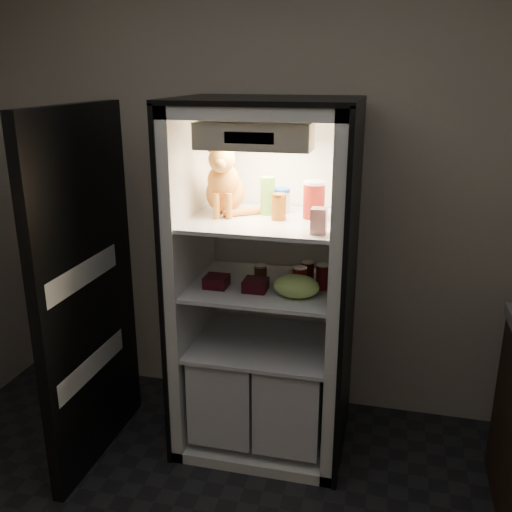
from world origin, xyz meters
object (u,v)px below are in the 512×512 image
(soda_can_a, at_px, (308,273))
(condiment_jar, at_px, (261,273))
(pepper_jar, at_px, (314,200))
(grape_bag, at_px, (296,286))
(salsa_jar, at_px, (279,207))
(berry_box_right, at_px, (256,285))
(soda_can_c, at_px, (300,280))
(tabby_cat, at_px, (225,185))
(berry_box_left, at_px, (216,281))
(cream_carton, at_px, (319,221))
(parmesan_shaker, at_px, (268,196))
(refrigerator, at_px, (266,306))
(mayo_tub, at_px, (281,201))
(soda_can_b, at_px, (323,277))

(soda_can_a, height_order, condiment_jar, soda_can_a)
(pepper_jar, bearing_deg, grape_bag, -102.00)
(salsa_jar, distance_m, berry_box_right, 0.41)
(grape_bag, bearing_deg, soda_can_c, 85.85)
(tabby_cat, distance_m, berry_box_left, 0.49)
(condiment_jar, bearing_deg, cream_carton, -36.39)
(berry_box_left, bearing_deg, parmesan_shaker, 40.33)
(soda_can_c, relative_size, berry_box_right, 1.13)
(soda_can_c, bearing_deg, parmesan_shaker, 140.94)
(refrigerator, height_order, mayo_tub, refrigerator)
(berry_box_right, bearing_deg, pepper_jar, 33.44)
(berry_box_right, bearing_deg, refrigerator, 82.92)
(pepper_jar, relative_size, berry_box_left, 1.59)
(cream_carton, distance_m, berry_box_left, 0.66)
(berry_box_left, bearing_deg, pepper_jar, 19.88)
(tabby_cat, distance_m, parmesan_shaker, 0.23)
(cream_carton, bearing_deg, mayo_tub, 124.66)
(salsa_jar, relative_size, berry_box_left, 1.12)
(refrigerator, bearing_deg, tabby_cat, -178.65)
(grape_bag, distance_m, berry_box_left, 0.42)
(cream_carton, xyz_separation_m, berry_box_left, (-0.53, 0.11, -0.38))
(pepper_jar, distance_m, soda_can_c, 0.40)
(pepper_jar, bearing_deg, parmesan_shaker, 175.02)
(mayo_tub, xyz_separation_m, soda_can_b, (0.25, -0.13, -0.35))
(salsa_jar, distance_m, condiment_jar, 0.38)
(soda_can_a, xyz_separation_m, berry_box_left, (-0.45, -0.15, -0.03))
(tabby_cat, height_order, salsa_jar, tabby_cat)
(tabby_cat, height_order, condiment_jar, tabby_cat)
(mayo_tub, relative_size, pepper_jar, 0.69)
(parmesan_shaker, bearing_deg, condiment_jar, -107.51)
(soda_can_c, bearing_deg, pepper_jar, 74.60)
(cream_carton, height_order, berry_box_right, cream_carton)
(pepper_jar, xyz_separation_m, berry_box_right, (-0.26, -0.17, -0.41))
(parmesan_shaker, relative_size, mayo_tub, 1.52)
(condiment_jar, bearing_deg, refrigerator, 54.49)
(soda_can_c, bearing_deg, soda_can_b, 36.65)
(soda_can_b, distance_m, condiment_jar, 0.33)
(soda_can_b, distance_m, berry_box_right, 0.34)
(condiment_jar, bearing_deg, mayo_tub, 53.91)
(grape_bag, bearing_deg, soda_can_a, 82.31)
(refrigerator, relative_size, mayo_tub, 14.71)
(cream_carton, relative_size, berry_box_right, 1.01)
(soda_can_b, height_order, soda_can_c, soda_can_c)
(mayo_tub, xyz_separation_m, cream_carton, (0.24, -0.35, -0.00))
(soda_can_a, bearing_deg, soda_can_b, -30.18)
(grape_bag, height_order, berry_box_left, grape_bag)
(cream_carton, bearing_deg, soda_can_a, 107.08)
(soda_can_b, bearing_deg, pepper_jar, 135.55)
(soda_can_c, bearing_deg, refrigerator, 145.94)
(tabby_cat, xyz_separation_m, mayo_tub, (0.28, 0.08, -0.08))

